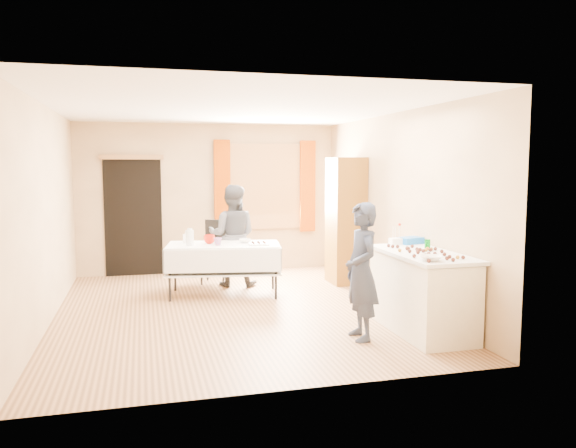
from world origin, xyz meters
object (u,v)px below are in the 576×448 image
object	(u,v)px
counter	(422,292)
woman	(232,235)
girl	(361,271)
party_table	(224,265)
cabinet	(346,221)
chair	(216,264)

from	to	relation	value
counter	woman	bearing A→B (deg)	119.55
woman	counter	bearing A→B (deg)	137.13
counter	girl	world-z (taller)	girl
counter	party_table	distance (m)	3.04
cabinet	girl	bearing A→B (deg)	-107.13
cabinet	chair	bearing A→B (deg)	165.68
cabinet	girl	size ratio (longest dim) A/B	1.35
party_table	chair	bearing A→B (deg)	99.75
girl	cabinet	bearing A→B (deg)	163.19
girl	party_table	bearing A→B (deg)	-154.57
girl	chair	bearing A→B (deg)	-160.65
cabinet	chair	world-z (taller)	cabinet
party_table	girl	size ratio (longest dim) A/B	1.18
chair	girl	world-z (taller)	girl
party_table	woman	distance (m)	0.74
cabinet	girl	world-z (taller)	cabinet
party_table	cabinet	bearing A→B (deg)	20.01
woman	chair	bearing A→B (deg)	-32.05
party_table	girl	distance (m)	2.72
cabinet	counter	bearing A→B (deg)	-92.09
cabinet	girl	distance (m)	2.96
party_table	woman	size ratio (longest dim) A/B	1.10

